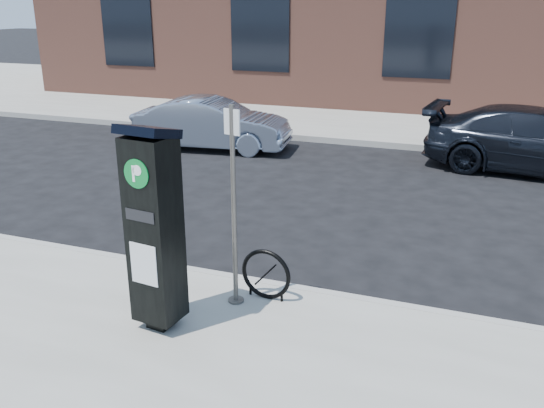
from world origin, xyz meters
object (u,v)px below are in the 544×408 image
at_px(bike_rack, 266,274).
at_px(car_dark, 540,141).
at_px(parking_kiosk, 154,227).
at_px(sign_pole, 234,209).
at_px(car_silver, 212,124).

xyz_separation_m(bike_rack, car_dark, (3.27, 7.33, 0.22)).
bearing_deg(car_dark, parking_kiosk, 159.96).
bearing_deg(sign_pole, bike_rack, 48.53).
height_order(bike_rack, car_silver, car_silver).
xyz_separation_m(car_silver, car_dark, (7.30, 0.49, 0.06)).
height_order(sign_pole, bike_rack, sign_pole).
bearing_deg(car_silver, bike_rack, -157.08).
bearing_deg(parking_kiosk, car_silver, 119.24).
relative_size(sign_pole, bike_rack, 3.67).
bearing_deg(car_dark, bike_rack, 162.22).
xyz_separation_m(parking_kiosk, bike_rack, (0.82, 0.95, -0.82)).
bearing_deg(parking_kiosk, bike_rack, 56.05).
height_order(car_silver, car_dark, car_dark).
bearing_deg(parking_kiosk, sign_pole, 61.84).
distance_m(sign_pole, bike_rack, 0.90).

